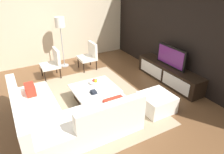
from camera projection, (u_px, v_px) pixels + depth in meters
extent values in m
plane|color=brown|center=(93.00, 104.00, 5.03)|extent=(14.00, 14.00, 0.00)
cube|color=black|center=(182.00, 33.00, 5.56)|extent=(6.40, 0.12, 2.80)
cube|color=beige|center=(58.00, 21.00, 6.98)|extent=(0.12, 5.20, 2.80)
cube|color=tan|center=(92.00, 102.00, 5.11)|extent=(3.41, 2.62, 0.01)
cube|color=black|center=(169.00, 74.00, 5.95)|extent=(2.23, 0.48, 0.50)
cube|color=white|center=(151.00, 69.00, 6.25)|extent=(0.94, 0.01, 0.35)
cube|color=white|center=(175.00, 83.00, 5.45)|extent=(0.94, 0.01, 0.35)
cube|color=black|center=(171.00, 56.00, 5.71)|extent=(1.06, 0.05, 0.57)
cube|color=#591E66|center=(170.00, 57.00, 5.70)|extent=(0.95, 0.01, 0.48)
cube|color=white|center=(39.00, 118.00, 4.22)|extent=(2.26, 0.85, 0.42)
cube|color=white|center=(17.00, 106.00, 3.89)|extent=(2.26, 0.18, 0.38)
cube|color=white|center=(104.00, 120.00, 4.16)|extent=(0.85, 1.41, 0.42)
cube|color=white|center=(112.00, 112.00, 3.71)|extent=(0.18, 1.41, 0.38)
cube|color=red|center=(30.00, 90.00, 4.60)|extent=(0.36, 0.20, 0.22)
cube|color=red|center=(119.00, 105.00, 4.20)|extent=(0.60, 0.44, 0.06)
cube|color=black|center=(95.00, 95.00, 5.08)|extent=(0.76, 0.84, 0.33)
cube|color=white|center=(95.00, 89.00, 4.99)|extent=(0.95, 1.04, 0.05)
cylinder|color=black|center=(42.00, 70.00, 6.32)|extent=(0.04, 0.04, 0.38)
cylinder|color=black|center=(45.00, 76.00, 5.96)|extent=(0.04, 0.04, 0.38)
cylinder|color=black|center=(56.00, 67.00, 6.51)|extent=(0.04, 0.04, 0.38)
cylinder|color=black|center=(60.00, 73.00, 6.15)|extent=(0.04, 0.04, 0.38)
cube|color=white|center=(50.00, 66.00, 6.15)|extent=(0.54, 0.53, 0.08)
cube|color=white|center=(56.00, 56.00, 6.13)|extent=(0.54, 0.08, 0.45)
cylinder|color=#A5A5AA|center=(65.00, 65.00, 7.09)|extent=(0.28, 0.28, 0.02)
cylinder|color=#A5A5AA|center=(63.00, 47.00, 6.79)|extent=(0.03, 0.03, 1.30)
cylinder|color=white|center=(60.00, 22.00, 6.42)|extent=(0.31, 0.31, 0.32)
cube|color=white|center=(156.00, 102.00, 4.74)|extent=(0.70, 0.70, 0.40)
cylinder|color=silver|center=(95.00, 82.00, 5.15)|extent=(0.28, 0.28, 0.07)
sphere|color=gold|center=(96.00, 81.00, 5.09)|extent=(0.08, 0.08, 0.08)
sphere|color=#4C8C33|center=(96.00, 80.00, 5.14)|extent=(0.08, 0.08, 0.08)
sphere|color=#B23326|center=(94.00, 80.00, 5.13)|extent=(0.09, 0.09, 0.09)
cylinder|color=black|center=(78.00, 62.00, 6.88)|extent=(0.04, 0.04, 0.38)
cylinder|color=black|center=(84.00, 67.00, 6.50)|extent=(0.04, 0.04, 0.38)
cylinder|color=black|center=(90.00, 60.00, 7.07)|extent=(0.04, 0.04, 0.38)
cylinder|color=black|center=(96.00, 65.00, 6.69)|extent=(0.04, 0.04, 0.38)
cube|color=white|center=(87.00, 58.00, 6.70)|extent=(0.57, 0.52, 0.08)
cube|color=white|center=(93.00, 49.00, 6.67)|extent=(0.57, 0.08, 0.45)
cube|color=#1E232D|center=(93.00, 93.00, 4.74)|extent=(0.14, 0.14, 0.03)
cube|color=#1E232D|center=(94.00, 91.00, 4.73)|extent=(0.15, 0.11, 0.03)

